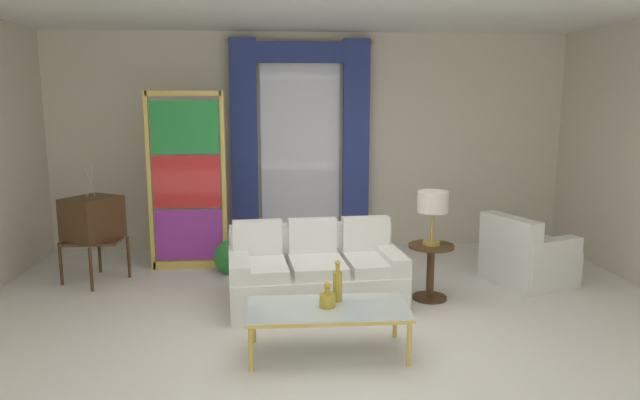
% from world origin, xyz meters
% --- Properties ---
extents(ground_plane, '(16.00, 16.00, 0.00)m').
position_xyz_m(ground_plane, '(0.00, 0.00, 0.00)').
color(ground_plane, white).
extents(wall_rear, '(8.00, 0.12, 3.00)m').
position_xyz_m(wall_rear, '(0.00, 3.06, 1.50)').
color(wall_rear, beige).
rests_on(wall_rear, ground).
extents(ceiling_slab, '(8.00, 7.60, 0.04)m').
position_xyz_m(ceiling_slab, '(0.00, 0.80, 3.02)').
color(ceiling_slab, white).
extents(curtained_window, '(2.00, 0.17, 2.70)m').
position_xyz_m(curtained_window, '(-0.15, 2.89, 1.74)').
color(curtained_window, white).
rests_on(curtained_window, ground).
extents(couch_white_long, '(1.83, 1.06, 0.86)m').
position_xyz_m(couch_white_long, '(-0.10, 0.67, 0.30)').
color(couch_white_long, white).
rests_on(couch_white_long, ground).
extents(coffee_table, '(1.33, 0.63, 0.41)m').
position_xyz_m(coffee_table, '(-0.07, -0.56, 0.37)').
color(coffee_table, silver).
rests_on(coffee_table, ground).
extents(bottle_blue_decanter, '(0.13, 0.13, 0.22)m').
position_xyz_m(bottle_blue_decanter, '(-0.07, -0.56, 0.48)').
color(bottle_blue_decanter, gold).
rests_on(bottle_blue_decanter, coffee_table).
extents(bottle_crystal_tall, '(0.08, 0.08, 0.36)m').
position_xyz_m(bottle_crystal_tall, '(0.02, -0.43, 0.56)').
color(bottle_crystal_tall, gold).
rests_on(bottle_crystal_tall, coffee_table).
extents(vintage_tv, '(0.74, 0.76, 1.35)m').
position_xyz_m(vintage_tv, '(-2.60, 1.57, 0.73)').
color(vintage_tv, '#472D19').
rests_on(vintage_tv, ground).
extents(armchair_white, '(1.05, 1.04, 0.80)m').
position_xyz_m(armchair_white, '(2.37, 1.15, 0.29)').
color(armchair_white, white).
rests_on(armchair_white, ground).
extents(stained_glass_divider, '(0.95, 0.05, 2.20)m').
position_xyz_m(stained_glass_divider, '(-1.58, 2.01, 1.06)').
color(stained_glass_divider, gold).
rests_on(stained_glass_divider, ground).
extents(peacock_figurine, '(0.44, 0.60, 0.50)m').
position_xyz_m(peacock_figurine, '(-1.04, 1.65, 0.22)').
color(peacock_figurine, beige).
rests_on(peacock_figurine, ground).
extents(round_side_table, '(0.48, 0.48, 0.59)m').
position_xyz_m(round_side_table, '(1.13, 0.69, 0.36)').
color(round_side_table, '#472D19').
rests_on(round_side_table, ground).
extents(table_lamp_brass, '(0.32, 0.32, 0.57)m').
position_xyz_m(table_lamp_brass, '(1.13, 0.69, 1.03)').
color(table_lamp_brass, '#B29338').
rests_on(table_lamp_brass, round_side_table).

